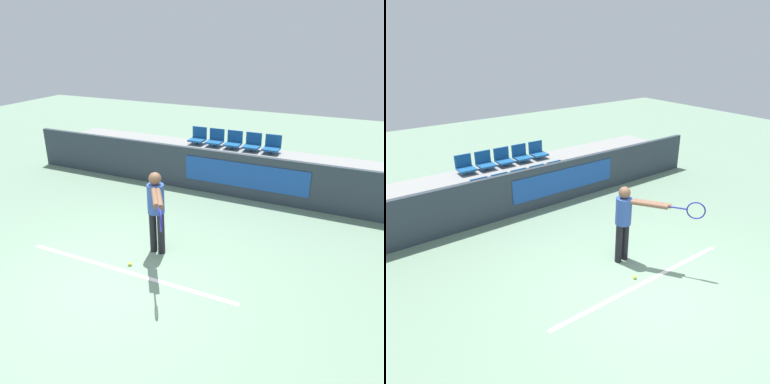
# 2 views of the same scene
# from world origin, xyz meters

# --- Properties ---
(ground_plane) EXTENTS (30.00, 30.00, 0.00)m
(ground_plane) POSITION_xyz_m (0.00, 0.00, 0.00)
(ground_plane) COLOR gray
(court_baseline) EXTENTS (4.01, 0.08, 0.01)m
(court_baseline) POSITION_xyz_m (0.00, 0.36, 0.00)
(court_baseline) COLOR white
(court_baseline) RESTS_ON ground
(barrier_wall) EXTENTS (10.68, 0.14, 1.10)m
(barrier_wall) POSITION_xyz_m (0.02, 4.15, 0.55)
(barrier_wall) COLOR #2D3842
(barrier_wall) RESTS_ON ground
(bleacher_tier_front) EXTENTS (10.28, 0.99, 0.35)m
(bleacher_tier_front) POSITION_xyz_m (0.00, 4.73, 0.18)
(bleacher_tier_front) COLOR gray
(bleacher_tier_front) RESTS_ON ground
(bleacher_tier_middle) EXTENTS (10.28, 0.99, 0.70)m
(bleacher_tier_middle) POSITION_xyz_m (0.00, 5.72, 0.35)
(bleacher_tier_middle) COLOR gray
(bleacher_tier_middle) RESTS_ON ground
(stadium_chair_0) EXTENTS (0.44, 0.43, 0.48)m
(stadium_chair_0) POSITION_xyz_m (-1.10, 4.85, 0.54)
(stadium_chair_0) COLOR #333333
(stadium_chair_0) RESTS_ON bleacher_tier_front
(stadium_chair_1) EXTENTS (0.44, 0.43, 0.48)m
(stadium_chair_1) POSITION_xyz_m (-0.55, 4.85, 0.54)
(stadium_chair_1) COLOR #333333
(stadium_chair_1) RESTS_ON bleacher_tier_front
(stadium_chair_2) EXTENTS (0.44, 0.43, 0.48)m
(stadium_chair_2) POSITION_xyz_m (0.00, 4.85, 0.54)
(stadium_chair_2) COLOR #333333
(stadium_chair_2) RESTS_ON bleacher_tier_front
(stadium_chair_3) EXTENTS (0.44, 0.43, 0.48)m
(stadium_chair_3) POSITION_xyz_m (0.55, 4.85, 0.54)
(stadium_chair_3) COLOR #333333
(stadium_chair_3) RESTS_ON bleacher_tier_front
(stadium_chair_4) EXTENTS (0.44, 0.43, 0.48)m
(stadium_chair_4) POSITION_xyz_m (1.10, 4.85, 0.54)
(stadium_chair_4) COLOR #333333
(stadium_chair_4) RESTS_ON bleacher_tier_front
(stadium_chair_5) EXTENTS (0.44, 0.43, 0.48)m
(stadium_chair_5) POSITION_xyz_m (-1.10, 5.84, 0.89)
(stadium_chair_5) COLOR #333333
(stadium_chair_5) RESTS_ON bleacher_tier_middle
(stadium_chair_6) EXTENTS (0.44, 0.43, 0.48)m
(stadium_chair_6) POSITION_xyz_m (-0.55, 5.84, 0.89)
(stadium_chair_6) COLOR #333333
(stadium_chair_6) RESTS_ON bleacher_tier_middle
(stadium_chair_7) EXTENTS (0.44, 0.43, 0.48)m
(stadium_chair_7) POSITION_xyz_m (0.00, 5.84, 0.89)
(stadium_chair_7) COLOR #333333
(stadium_chair_7) RESTS_ON bleacher_tier_middle
(stadium_chair_8) EXTENTS (0.44, 0.43, 0.48)m
(stadium_chair_8) POSITION_xyz_m (0.55, 5.84, 0.89)
(stadium_chair_8) COLOR #333333
(stadium_chair_8) RESTS_ON bleacher_tier_middle
(stadium_chair_9) EXTENTS (0.44, 0.43, 0.48)m
(stadium_chair_9) POSITION_xyz_m (1.10, 5.84, 0.89)
(stadium_chair_9) COLOR #333333
(stadium_chair_9) RESTS_ON bleacher_tier_middle
(tennis_player) EXTENTS (0.94, 1.35, 1.55)m
(tennis_player) POSITION_xyz_m (0.22, 1.08, 0.95)
(tennis_player) COLOR black
(tennis_player) RESTS_ON ground
(tennis_ball) EXTENTS (0.07, 0.07, 0.07)m
(tennis_ball) POSITION_xyz_m (-0.04, 0.55, 0.03)
(tennis_ball) COLOR #CCDB33
(tennis_ball) RESTS_ON ground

